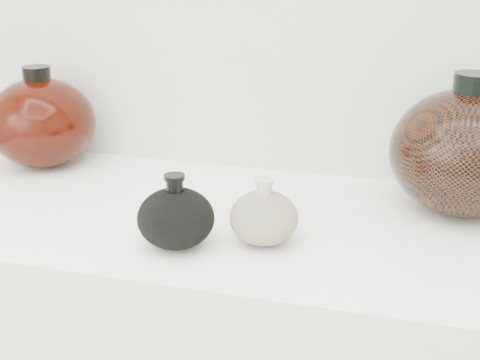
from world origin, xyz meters
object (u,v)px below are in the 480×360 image
(black_gourd_vase, at_px, (176,218))
(cream_gourd_vase, at_px, (264,217))
(left_round_pot, at_px, (42,122))
(right_round_pot, at_px, (465,152))

(black_gourd_vase, xyz_separation_m, cream_gourd_vase, (0.13, 0.05, -0.00))
(cream_gourd_vase, relative_size, left_round_pot, 0.49)
(left_round_pot, distance_m, right_round_pot, 0.82)
(black_gourd_vase, bearing_deg, right_round_pot, 31.47)
(black_gourd_vase, xyz_separation_m, right_round_pot, (0.42, 0.26, 0.06))
(cream_gourd_vase, distance_m, right_round_pot, 0.37)
(cream_gourd_vase, bearing_deg, right_round_pot, 35.45)
(left_round_pot, xyz_separation_m, right_round_pot, (0.82, -0.02, 0.02))
(black_gourd_vase, distance_m, right_round_pot, 0.50)
(left_round_pot, height_order, right_round_pot, right_round_pot)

